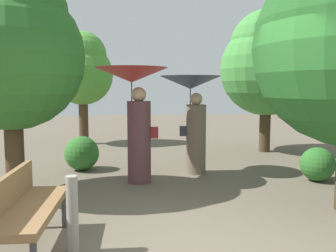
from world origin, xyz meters
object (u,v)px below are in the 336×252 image
tree_mid_right (267,62)px  path_marker_post (72,215)px  park_bench (25,205)px  tree_mid_left (82,69)px  person_left (135,100)px  tree_near_left (10,45)px  person_right (193,103)px

tree_mid_right → path_marker_post: (-4.19, -5.63, -1.98)m
park_bench → path_marker_post: bearing=-94.5°
tree_mid_left → tree_mid_right: (5.01, -1.91, 0.10)m
tree_mid_right → person_left: bearing=-140.9°
person_left → path_marker_post: size_ratio=2.55×
tree_near_left → person_left: bearing=16.4°
person_right → path_marker_post: person_right is taller
tree_near_left → tree_mid_right: size_ratio=0.98×
person_left → tree_mid_right: (3.51, 2.86, 0.90)m
person_left → path_marker_post: 3.05m
tree_near_left → path_marker_post: 3.20m
person_right → tree_mid_right: tree_mid_right is taller
person_left → park_bench: person_left is taller
person_left → tree_mid_right: tree_mid_right is taller
person_left → tree_mid_left: size_ratio=0.60×
person_right → tree_mid_left: tree_mid_left is taller
person_left → person_right: bearing=-53.8°
tree_near_left → tree_mid_left: (0.41, 5.33, -0.08)m
person_left → path_marker_post: (-0.68, -2.77, -1.08)m
person_left → tree_near_left: tree_near_left is taller
person_right → tree_near_left: 3.41m
person_left → tree_mid_right: size_ratio=0.55×
tree_mid_left → tree_near_left: bearing=-94.4°
park_bench → tree_near_left: tree_near_left is taller
park_bench → path_marker_post: park_bench is taller
person_right → tree_near_left: tree_near_left is taller
person_left → tree_mid_left: tree_mid_left is taller
park_bench → person_left: bearing=-22.4°
person_left → tree_mid_right: 4.61m
park_bench → tree_mid_right: size_ratio=0.40×
person_right → path_marker_post: (-1.83, -3.37, -1.00)m
tree_near_left → tree_mid_right: 6.41m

